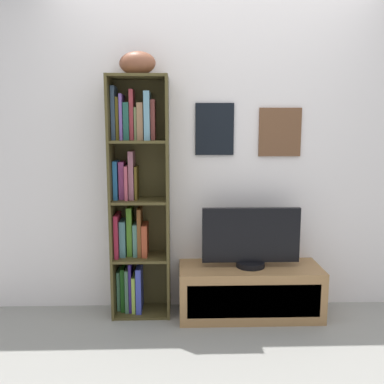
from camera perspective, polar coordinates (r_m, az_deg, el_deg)
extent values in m
cube|color=silver|center=(3.26, 3.38, 6.06)|extent=(4.80, 0.06, 2.57)
cube|color=black|center=(3.21, 3.15, 8.69)|extent=(0.30, 0.02, 0.40)
cube|color=#A19ABF|center=(3.21, 3.16, 8.69)|extent=(0.25, 0.01, 0.35)
cube|color=brown|center=(3.29, 12.09, 8.11)|extent=(0.33, 0.02, 0.37)
cube|color=#C9BE8F|center=(3.29, 12.11, 8.11)|extent=(0.28, 0.01, 0.32)
cube|color=#473E1F|center=(3.16, -11.01, -1.03)|extent=(0.02, 0.28, 1.82)
cube|color=#473E1F|center=(3.12, -3.36, -1.01)|extent=(0.02, 0.28, 1.82)
cube|color=#473E1F|center=(3.27, -6.98, -0.60)|extent=(0.44, 0.01, 1.82)
cube|color=#473E1F|center=(3.41, -6.89, -16.09)|extent=(0.40, 0.27, 0.02)
cube|color=#473E1F|center=(3.24, -7.04, -8.96)|extent=(0.40, 0.27, 0.02)
cube|color=#473E1F|center=(3.13, -7.20, -1.20)|extent=(0.40, 0.27, 0.02)
cube|color=#473E1F|center=(3.09, -7.37, 6.95)|extent=(0.40, 0.27, 0.02)
cube|color=#473E1F|center=(3.10, -7.55, 15.56)|extent=(0.40, 0.27, 0.02)
cube|color=#528F68|center=(3.41, -9.99, -13.06)|extent=(0.02, 0.15, 0.32)
cube|color=#1A4F16|center=(3.39, -9.44, -12.92)|extent=(0.03, 0.17, 0.34)
cube|color=#42684D|center=(3.38, -8.87, -13.02)|extent=(0.03, 0.20, 0.34)
cube|color=navy|center=(3.37, -8.43, -12.64)|extent=(0.02, 0.19, 0.39)
cube|color=#93B444|center=(3.38, -7.95, -13.51)|extent=(0.03, 0.20, 0.29)
cube|color=#3944A9|center=(3.35, -7.28, -12.99)|extent=(0.04, 0.22, 0.36)
cube|color=maroon|center=(3.24, -10.25, -5.84)|extent=(0.03, 0.22, 0.33)
cube|color=#406F70|center=(3.26, -9.45, -6.21)|extent=(0.04, 0.18, 0.28)
cube|color=#43731D|center=(3.25, -8.56, -5.31)|extent=(0.04, 0.15, 0.38)
cube|color=#457264|center=(3.25, -7.77, -6.43)|extent=(0.03, 0.17, 0.25)
cube|color=brown|center=(3.23, -7.21, -5.42)|extent=(0.03, 0.18, 0.37)
cube|color=#9B3D23|center=(3.24, -6.51, -6.52)|extent=(0.04, 0.19, 0.25)
cube|color=#235D93|center=(3.17, -10.41, 1.68)|extent=(0.03, 0.18, 0.29)
cube|color=#8C3669|center=(3.18, -9.60, 1.66)|extent=(0.04, 0.16, 0.28)
cube|color=#A84456|center=(3.15, -8.94, 1.35)|extent=(0.02, 0.20, 0.26)
cube|color=#8C525F|center=(3.15, -8.32, 2.36)|extent=(0.04, 0.18, 0.36)
cube|color=#503D12|center=(3.16, -7.67, 1.33)|extent=(0.02, 0.18, 0.25)
cube|color=#304255|center=(3.15, -10.69, 10.64)|extent=(0.03, 0.18, 0.39)
cube|color=#564913|center=(3.15, -10.14, 9.94)|extent=(0.02, 0.17, 0.31)
cube|color=#724FA3|center=(3.14, -9.66, 10.15)|extent=(0.02, 0.19, 0.33)
cube|color=#1F5447|center=(3.14, -8.98, 9.62)|extent=(0.04, 0.18, 0.27)
cube|color=#AA343D|center=(3.14, -8.29, 10.51)|extent=(0.03, 0.16, 0.37)
cube|color=#8A9860|center=(3.14, -7.73, 9.34)|extent=(0.02, 0.16, 0.24)
cube|color=#8C6344|center=(3.11, -7.08, 9.64)|extent=(0.04, 0.20, 0.27)
cube|color=#6292A6|center=(3.10, -6.16, 10.41)|extent=(0.04, 0.22, 0.35)
cube|color=brown|center=(3.12, -5.39, 9.89)|extent=(0.03, 0.17, 0.29)
ellipsoid|color=brown|center=(3.12, -7.59, 17.27)|extent=(0.31, 0.23, 0.17)
cube|color=#9B7044|center=(3.31, 7.99, -13.40)|extent=(1.09, 0.40, 0.39)
cube|color=brown|center=(3.13, 8.60, -14.76)|extent=(0.98, 0.01, 0.25)
cylinder|color=black|center=(3.23, 8.07, -9.85)|extent=(0.22, 0.22, 0.04)
cube|color=black|center=(3.16, 8.17, -5.92)|extent=(0.74, 0.04, 0.42)
cube|color=white|center=(3.15, 8.21, -5.98)|extent=(0.70, 0.01, 0.38)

